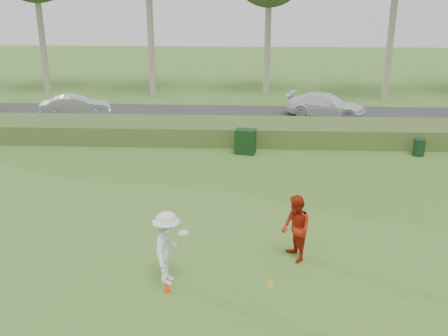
# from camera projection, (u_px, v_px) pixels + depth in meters

# --- Properties ---
(ground) EXTENTS (120.00, 120.00, 0.00)m
(ground) POSITION_uv_depth(u_px,v_px,m) (216.00, 263.00, 13.32)
(ground) COLOR #3C6E24
(ground) RESTS_ON ground
(reed_strip) EXTENTS (80.00, 3.00, 0.90)m
(reed_strip) POSITION_uv_depth(u_px,v_px,m) (232.00, 131.00, 24.50)
(reed_strip) COLOR #405C25
(reed_strip) RESTS_ON ground
(park_road) EXTENTS (80.00, 6.00, 0.06)m
(park_road) POSITION_uv_depth(u_px,v_px,m) (236.00, 116.00, 29.36)
(park_road) COLOR #2D2D2D
(park_road) RESTS_ON ground
(player_white) EXTENTS (0.95, 1.28, 1.89)m
(player_white) POSITION_uv_depth(u_px,v_px,m) (167.00, 248.00, 12.13)
(player_white) COLOR white
(player_white) RESTS_ON ground
(player_red) EXTENTS (0.95, 1.07, 1.82)m
(player_red) POSITION_uv_depth(u_px,v_px,m) (296.00, 229.00, 13.22)
(player_red) COLOR #AB210E
(player_red) RESTS_ON ground
(cone_orange) EXTENTS (0.20, 0.20, 0.22)m
(cone_orange) POSITION_uv_depth(u_px,v_px,m) (167.00, 287.00, 12.00)
(cone_orange) COLOR #E83B0C
(cone_orange) RESTS_ON ground
(cone_yellow) EXTENTS (0.18, 0.18, 0.20)m
(cone_yellow) POSITION_uv_depth(u_px,v_px,m) (271.00, 282.00, 12.24)
(cone_yellow) COLOR yellow
(cone_yellow) RESTS_ON ground
(utility_cabinet) EXTENTS (0.99, 0.72, 1.13)m
(utility_cabinet) POSITION_uv_depth(u_px,v_px,m) (245.00, 142.00, 22.36)
(utility_cabinet) COLOR black
(utility_cabinet) RESTS_ON ground
(trash_bin) EXTENTS (0.67, 0.67, 0.77)m
(trash_bin) POSITION_uv_depth(u_px,v_px,m) (419.00, 147.00, 22.15)
(trash_bin) COLOR black
(trash_bin) RESTS_ON ground
(car_mid) EXTENTS (4.14, 2.42, 1.29)m
(car_mid) POSITION_uv_depth(u_px,v_px,m) (76.00, 107.00, 28.74)
(car_mid) COLOR silver
(car_mid) RESTS_ON park_road
(car_right) EXTENTS (4.92, 3.16, 1.33)m
(car_right) POSITION_uv_depth(u_px,v_px,m) (326.00, 105.00, 29.05)
(car_right) COLOR white
(car_right) RESTS_ON park_road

